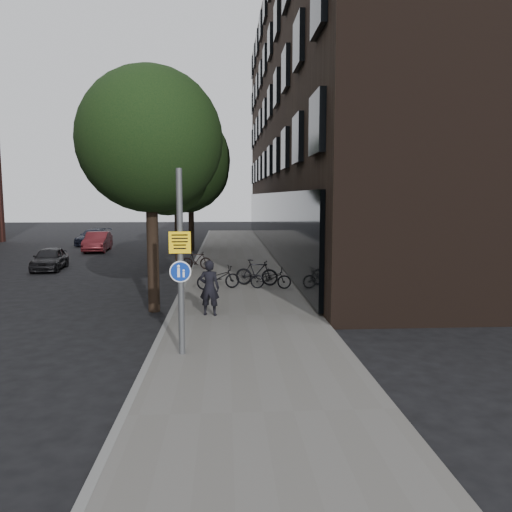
{
  "coord_description": "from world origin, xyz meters",
  "views": [
    {
      "loc": [
        -0.33,
        -11.05,
        3.6
      ],
      "look_at": [
        0.48,
        2.28,
        2.0
      ],
      "focal_mm": 35.0,
      "sensor_mm": 36.0,
      "label": 1
    }
  ],
  "objects": [
    {
      "name": "parked_car_far",
      "position": [
        -10.17,
        26.55,
        0.59
      ],
      "size": [
        2.13,
        4.22,
        1.18
      ],
      "primitive_type": "imported",
      "rotation": [
        0.0,
        0.0,
        -0.12
      ],
      "color": "black",
      "rests_on": "ground"
    },
    {
      "name": "curb_edge",
      "position": [
        -2.0,
        10.0,
        0.07
      ],
      "size": [
        0.15,
        60.0,
        0.13
      ],
      "primitive_type": "cube",
      "color": "slate",
      "rests_on": "ground"
    },
    {
      "name": "parked_bike_facade_near",
      "position": [
        1.36,
        7.52,
        0.53
      ],
      "size": [
        1.62,
        0.79,
        0.81
      ],
      "primitive_type": "imported",
      "rotation": [
        0.0,
        0.0,
        1.4
      ],
      "color": "black",
      "rests_on": "sidewalk"
    },
    {
      "name": "ground",
      "position": [
        0.0,
        0.0,
        0.0
      ],
      "size": [
        120.0,
        120.0,
        0.0
      ],
      "primitive_type": "plane",
      "color": "black",
      "rests_on": "ground"
    },
    {
      "name": "parked_bike_facade_far",
      "position": [
        0.87,
        8.27,
        0.63
      ],
      "size": [
        1.76,
        0.91,
        1.02
      ],
      "primitive_type": "imported",
      "rotation": [
        0.0,
        0.0,
        1.31
      ],
      "color": "black",
      "rests_on": "sidewalk"
    },
    {
      "name": "pedestrian",
      "position": [
        -0.82,
        3.39,
        0.94
      ],
      "size": [
        0.66,
        0.5,
        1.64
      ],
      "primitive_type": "imported",
      "rotation": [
        0.0,
        0.0,
        2.95
      ],
      "color": "black",
      "rests_on": "sidewalk"
    },
    {
      "name": "parked_car_mid",
      "position": [
        -8.73,
        22.04,
        0.64
      ],
      "size": [
        1.62,
        3.98,
        1.28
      ],
      "primitive_type": "imported",
      "rotation": [
        0.0,
        0.0,
        0.07
      ],
      "color": "maroon",
      "rests_on": "ground"
    },
    {
      "name": "parked_bike_curb_far",
      "position": [
        -1.75,
        12.76,
        0.56
      ],
      "size": [
        1.49,
        0.47,
        0.89
      ],
      "primitive_type": "imported",
      "rotation": [
        0.0,
        0.0,
        1.53
      ],
      "color": "black",
      "rests_on": "sidewalk"
    },
    {
      "name": "sidewalk",
      "position": [
        0.25,
        10.0,
        0.06
      ],
      "size": [
        4.5,
        60.0,
        0.12
      ],
      "primitive_type": "cube",
      "color": "#605D59",
      "rests_on": "ground"
    },
    {
      "name": "street_tree_mid",
      "position": [
        -2.53,
        13.14,
        5.11
      ],
      "size": [
        5.0,
        5.0,
        7.8
      ],
      "color": "black",
      "rests_on": "ground"
    },
    {
      "name": "parked_bike_curb_near",
      "position": [
        -0.63,
        7.58,
        0.56
      ],
      "size": [
        1.76,
        1.05,
        0.88
      ],
      "primitive_type": "imported",
      "rotation": [
        0.0,
        0.0,
        1.87
      ],
      "color": "black",
      "rests_on": "sidewalk"
    },
    {
      "name": "parked_car_near",
      "position": [
        -8.99,
        13.81,
        0.56
      ],
      "size": [
        1.61,
        3.4,
        1.12
      ],
      "primitive_type": "imported",
      "rotation": [
        0.0,
        0.0,
        0.09
      ],
      "color": "black",
      "rests_on": "ground"
    },
    {
      "name": "building_right_dark_brick",
      "position": [
        8.5,
        22.0,
        9.0
      ],
      "size": [
        12.0,
        40.0,
        18.0
      ],
      "primitive_type": "cube",
      "color": "black",
      "rests_on": "ground"
    },
    {
      "name": "street_tree_near",
      "position": [
        -2.53,
        4.64,
        5.11
      ],
      "size": [
        4.4,
        4.4,
        7.5
      ],
      "color": "black",
      "rests_on": "ground"
    },
    {
      "name": "street_tree_far",
      "position": [
        -2.53,
        22.14,
        5.11
      ],
      "size": [
        5.0,
        5.0,
        7.8
      ],
      "color": "black",
      "rests_on": "ground"
    },
    {
      "name": "signpost",
      "position": [
        -1.32,
        -0.21,
        2.18
      ],
      "size": [
        0.47,
        0.14,
        4.08
      ],
      "rotation": [
        0.0,
        0.0,
        0.0
      ],
      "color": "#595B5E",
      "rests_on": "sidewalk"
    }
  ]
}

